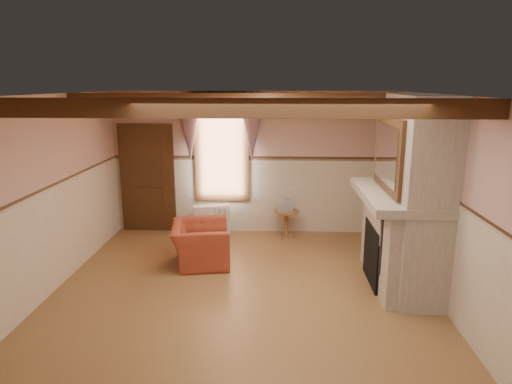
{
  "coord_description": "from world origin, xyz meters",
  "views": [
    {
      "loc": [
        0.48,
        -5.9,
        2.96
      ],
      "look_at": [
        0.18,
        0.8,
        1.34
      ],
      "focal_mm": 32.0,
      "sensor_mm": 36.0,
      "label": 1
    }
  ],
  "objects_px": {
    "radiator": "(212,220)",
    "mantel_clock": "(386,174)",
    "bowl": "(396,186)",
    "side_table": "(286,224)",
    "oil_lamp": "(393,177)",
    "armchair": "(201,244)"
  },
  "relations": [
    {
      "from": "armchair",
      "to": "bowl",
      "type": "height_order",
      "value": "bowl"
    },
    {
      "from": "armchair",
      "to": "oil_lamp",
      "type": "height_order",
      "value": "oil_lamp"
    },
    {
      "from": "armchair",
      "to": "side_table",
      "type": "xyz_separation_m",
      "value": [
        1.45,
        1.36,
        -0.07
      ]
    },
    {
      "from": "bowl",
      "to": "mantel_clock",
      "type": "xyz_separation_m",
      "value": [
        0.0,
        0.66,
        0.05
      ]
    },
    {
      "from": "side_table",
      "to": "mantel_clock",
      "type": "distance_m",
      "value": 2.32
    },
    {
      "from": "armchair",
      "to": "oil_lamp",
      "type": "bearing_deg",
      "value": -104.71
    },
    {
      "from": "mantel_clock",
      "to": "oil_lamp",
      "type": "distance_m",
      "value": 0.48
    },
    {
      "from": "armchair",
      "to": "side_table",
      "type": "relative_size",
      "value": 1.91
    },
    {
      "from": "armchair",
      "to": "mantel_clock",
      "type": "distance_m",
      "value": 3.24
    },
    {
      "from": "side_table",
      "to": "oil_lamp",
      "type": "height_order",
      "value": "oil_lamp"
    },
    {
      "from": "radiator",
      "to": "bowl",
      "type": "relative_size",
      "value": 1.89
    },
    {
      "from": "armchair",
      "to": "oil_lamp",
      "type": "relative_size",
      "value": 3.75
    },
    {
      "from": "bowl",
      "to": "radiator",
      "type": "bearing_deg",
      "value": 147.2
    },
    {
      "from": "radiator",
      "to": "mantel_clock",
      "type": "bearing_deg",
      "value": -37.72
    },
    {
      "from": "armchair",
      "to": "bowl",
      "type": "distance_m",
      "value": 3.25
    },
    {
      "from": "bowl",
      "to": "mantel_clock",
      "type": "relative_size",
      "value": 1.55
    },
    {
      "from": "radiator",
      "to": "mantel_clock",
      "type": "distance_m",
      "value": 3.51
    },
    {
      "from": "armchair",
      "to": "bowl",
      "type": "xyz_separation_m",
      "value": [
        3.01,
        -0.48,
        1.12
      ]
    },
    {
      "from": "radiator",
      "to": "bowl",
      "type": "bearing_deg",
      "value": -47.38
    },
    {
      "from": "side_table",
      "to": "oil_lamp",
      "type": "relative_size",
      "value": 1.96
    },
    {
      "from": "armchair",
      "to": "mantel_clock",
      "type": "xyz_separation_m",
      "value": [
        3.01,
        0.18,
        1.18
      ]
    },
    {
      "from": "radiator",
      "to": "bowl",
      "type": "xyz_separation_m",
      "value": [
        3.03,
        -1.95,
        1.17
      ]
    }
  ]
}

